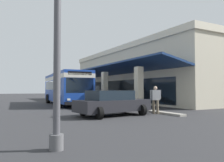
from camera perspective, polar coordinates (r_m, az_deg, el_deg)
ground at (r=30.51m, az=-1.07°, el=-5.02°), size 120.00×120.00×0.00m
curb_strip at (r=26.21m, az=-6.60°, el=-5.34°), size 29.98×0.50×0.12m
plaza_building at (r=31.06m, az=10.20°, el=1.27°), size 25.29×15.17×6.71m
transit_bus at (r=23.40m, az=-11.75°, el=-1.31°), size 11.37×3.39×3.34m
parked_sedan_charcoal at (r=13.18m, az=0.05°, el=-5.54°), size 2.82×4.60×1.47m
pedestrian at (r=14.48m, az=10.94°, el=-4.28°), size 0.38×0.66×1.73m
potted_palm at (r=33.15m, az=-8.93°, el=-3.42°), size 1.58×1.51×2.94m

